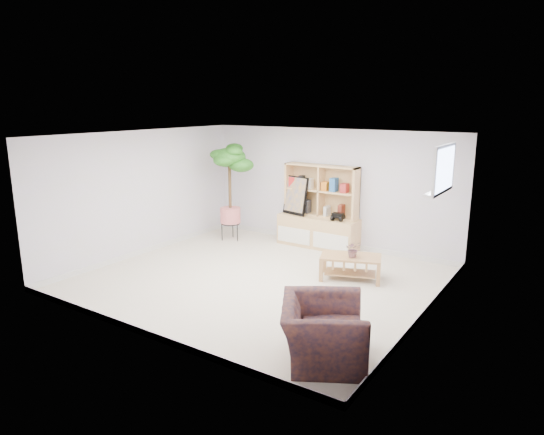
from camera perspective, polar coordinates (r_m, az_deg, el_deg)
The scene contains 14 objects.
floor at distance 8.23m, azimuth -1.46°, elevation -7.26°, with size 5.50×5.00×0.01m, color beige.
ceiling at distance 7.72m, azimuth -1.57°, elevation 9.65°, with size 5.50×5.00×0.01m, color white.
walls at distance 7.89m, azimuth -1.51°, elevation 0.92°, with size 5.51×5.01×2.40m.
baseboard at distance 8.22m, azimuth -1.46°, elevation -6.94°, with size 5.50×5.00×0.10m, color silver, non-canonical shape.
window at distance 7.17m, azimuth 19.64°, elevation 5.39°, with size 0.10×0.98×0.68m, color #CADDFF, non-canonical shape.
window_sill at distance 7.23m, azimuth 18.98°, elevation 2.93°, with size 0.14×1.00×0.04m, color silver.
storage_unit at distance 9.89m, azimuth 5.50°, elevation 1.28°, with size 1.68×0.57×1.68m, color #E3A66A, non-canonical shape.
poster at distance 10.04m, azimuth 2.80°, elevation 2.59°, with size 0.57×0.13×0.79m, color gold, non-canonical shape.
toy_truck at distance 9.64m, azimuth 7.76°, elevation 0.14°, with size 0.32×0.22×0.17m, color black, non-canonical shape.
coffee_table at distance 8.29m, azimuth 9.21°, elevation -5.81°, with size 0.99×0.54×0.41m, color #AA704E, non-canonical shape.
table_plant at distance 8.11m, azimuth 9.53°, elevation -3.69°, with size 0.25×0.22×0.28m, color #296536.
floor_tree at distance 10.35m, azimuth -4.97°, elevation 2.92°, with size 0.76×0.76×2.07m, color #194715, non-canonical shape.
armchair at distance 5.70m, azimuth 6.01°, elevation -12.71°, with size 1.07×0.93×0.80m, color #111734.
sill_plant at distance 7.44m, azimuth 19.55°, elevation 4.24°, with size 0.13×0.11×0.24m, color #194715.
Camera 1 is at (4.43, -6.31, 2.89)m, focal length 32.00 mm.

